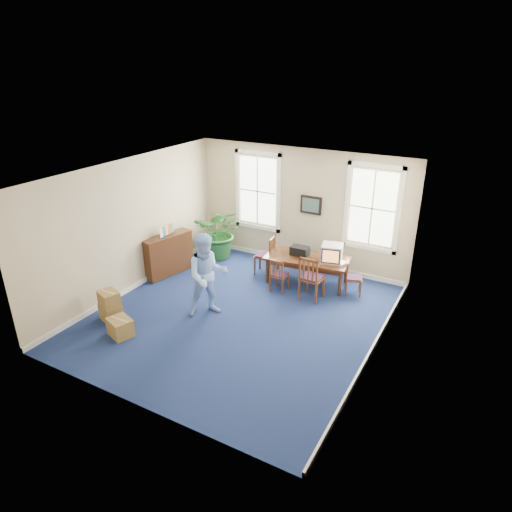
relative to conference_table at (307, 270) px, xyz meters
The scene contains 25 objects.
floor 2.36m from the conference_table, 106.45° to the right, with size 6.50×6.50×0.00m, color navy.
ceiling 3.69m from the conference_table, 106.45° to the right, with size 6.50×6.50×0.00m, color white.
wall_back 1.74m from the conference_table, 123.33° to the left, with size 6.50×6.50×0.00m, color tan.
wall_front 5.67m from the conference_table, 96.87° to the right, with size 6.50×6.50×0.00m, color tan.
wall_left 4.47m from the conference_table, 148.52° to the right, with size 6.50×6.50×0.00m, color tan.
wall_right 3.47m from the conference_table, 43.81° to the right, with size 6.50×6.50×0.00m, color tan.
baseboard_back 1.22m from the conference_table, 124.13° to the left, with size 6.00×0.04×0.12m, color white.
baseboard_left 4.28m from the conference_table, 148.30° to the right, with size 0.04×6.50×0.12m, color white.
baseboard_right 3.23m from the conference_table, 44.18° to the right, with size 0.04×6.50×0.12m, color white.
window_left 2.69m from the conference_table, 153.30° to the left, with size 1.40×0.12×2.20m, color white, non-canonical shape.
window_right 2.21m from the conference_table, 38.57° to the left, with size 1.40×0.12×2.20m, color white, non-canonical shape.
wall_picture 1.73m from the conference_table, 110.73° to the left, with size 0.58×0.06×0.48m, color black, non-canonical shape.
conference_table is the anchor object (origin of this frame).
crt_tv 0.84m from the conference_table, ahead, with size 0.49×0.53×0.44m, color #B7B7BC, non-canonical shape.
game_console 0.97m from the conference_table, ahead, with size 0.18×0.23×0.06m, color white.
equipment_bag 0.52m from the conference_table, 168.69° to the left, with size 0.45×0.29×0.23m, color black.
chair_near_left 0.82m from the conference_table, 120.96° to the right, with size 0.39×0.39×0.86m, color brown, non-canonical shape.
chair_near_right 0.84m from the conference_table, 59.04° to the right, with size 0.50×0.50×1.11m, color brown, non-canonical shape.
chair_end_left 1.23m from the conference_table, behind, with size 0.46×0.46×1.03m, color brown, non-canonical shape.
chair_end_right 1.22m from the conference_table, ahead, with size 0.39×0.39×0.86m, color brown, non-canonical shape.
man 2.85m from the conference_table, 118.13° to the right, with size 0.92×0.71×1.89m, color #94BFFF.
credenza 3.64m from the conference_table, 159.46° to the right, with size 0.39×1.37×1.07m, color #442411.
brochure_rack 3.72m from the conference_table, 159.35° to the right, with size 0.12×0.66×0.29m, color #99999E, non-canonical shape.
potted_plant 2.85m from the conference_table, behind, with size 1.35×1.18×1.51m, color #1F5B23.
cardboard_boxes 4.62m from the conference_table, 128.19° to the right, with size 1.25×1.25×0.72m, color olive, non-canonical shape.
Camera 1 is at (4.58, -7.49, 5.30)m, focal length 32.00 mm.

